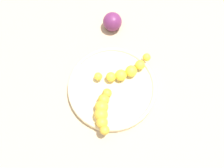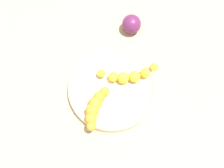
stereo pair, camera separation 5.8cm
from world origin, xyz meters
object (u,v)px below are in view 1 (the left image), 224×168
at_px(fruit_bowl, 112,88).
at_px(banana_spotted, 102,111).
at_px(banana_yellow, 125,71).
at_px(plum_purple, 112,22).

bearing_deg(fruit_bowl, banana_spotted, 153.62).
bearing_deg(banana_spotted, banana_yellow, -115.02).
bearing_deg(plum_purple, fruit_bowl, 171.83).
distance_m(banana_yellow, plum_purple, 0.15).
distance_m(fruit_bowl, plum_purple, 0.19).
distance_m(fruit_bowl, banana_yellow, 0.05).
distance_m(banana_yellow, banana_spotted, 0.12).
bearing_deg(banana_spotted, fruit_bowl, -105.25).
bearing_deg(banana_yellow, plum_purple, 168.34).
xyz_separation_m(fruit_bowl, banana_yellow, (0.03, -0.04, 0.02)).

